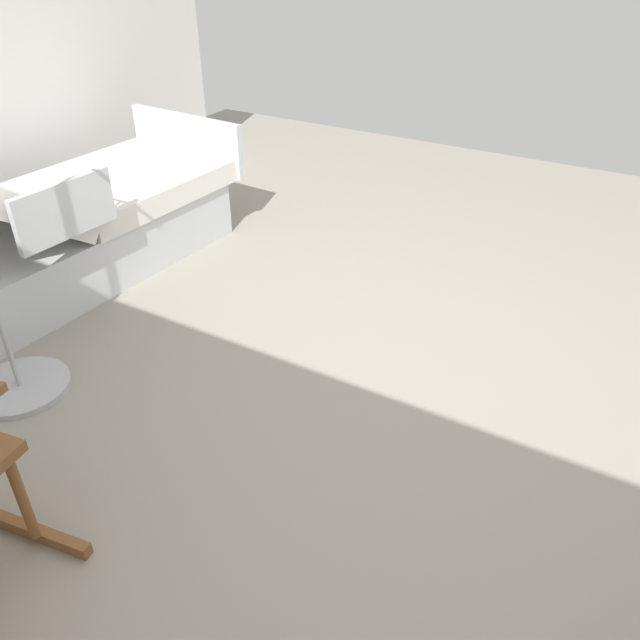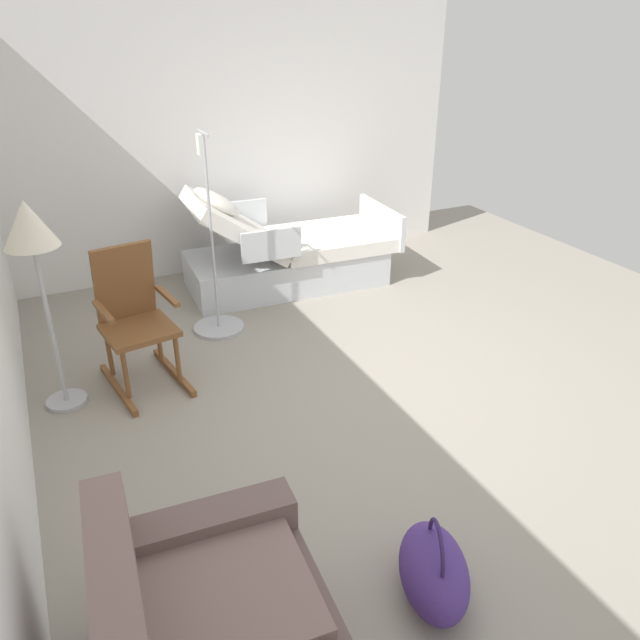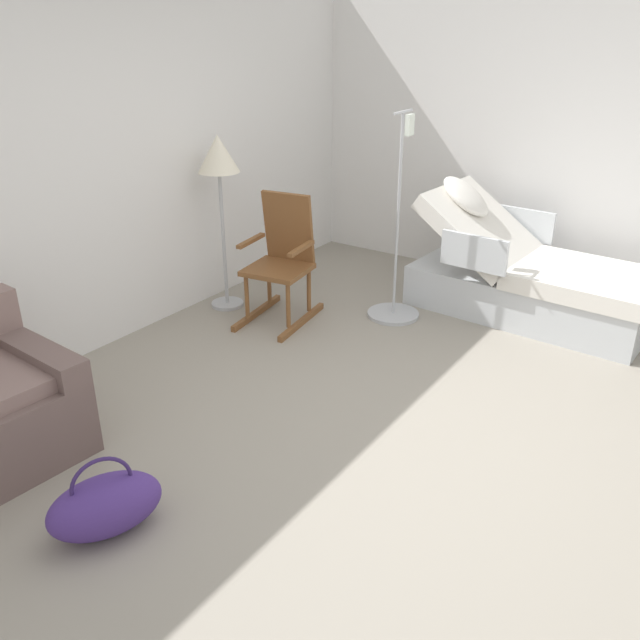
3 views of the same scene
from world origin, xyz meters
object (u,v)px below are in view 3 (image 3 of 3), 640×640
hospital_bed (531,281)px  rocking_chair (282,261)px  duffel_bag (105,505)px  iv_pole (395,288)px  floor_lamp (219,166)px

hospital_bed → rocking_chair: hospital_bed is taller
hospital_bed → duffel_bag: hospital_bed is taller
duffel_bag → iv_pole: 3.11m
iv_pole → rocking_chair: bearing=125.7°
rocking_chair → floor_lamp: size_ratio=0.71×
floor_lamp → duffel_bag: size_ratio=2.31×
duffel_bag → rocking_chair: bearing=18.5°
floor_lamp → iv_pole: size_ratio=0.88×
hospital_bed → duffel_bag: bearing=167.3°
floor_lamp → iv_pole: iv_pole is taller
hospital_bed → rocking_chair: 2.10m
floor_lamp → rocking_chair: bearing=-81.3°
duffel_bag → iv_pole: iv_pole is taller
hospital_bed → iv_pole: (-0.66, 0.94, -0.06)m
duffel_bag → iv_pole: (3.11, 0.09, 0.10)m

